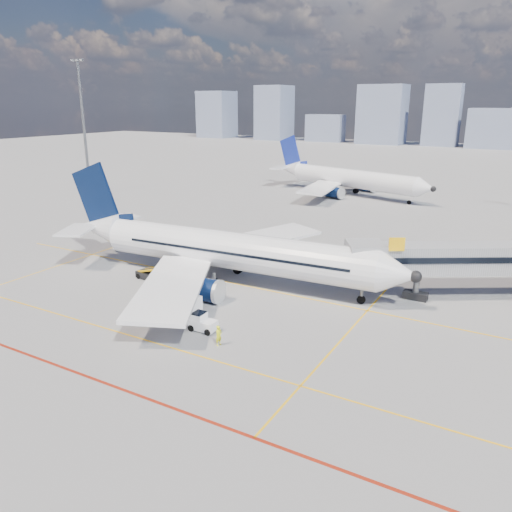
{
  "coord_description": "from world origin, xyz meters",
  "views": [
    {
      "loc": [
        25.49,
        -31.94,
        17.51
      ],
      "look_at": [
        3.85,
        6.02,
        4.0
      ],
      "focal_mm": 35.0,
      "sensor_mm": 36.0,
      "label": 1
    }
  ],
  "objects_px": {
    "main_aircraft": "(220,250)",
    "ramp_worker": "(219,335)",
    "second_aircraft": "(347,178)",
    "cargo_dolly": "(184,304)",
    "belt_loader": "(154,275)",
    "baggage_tug": "(202,322)"
  },
  "relations": [
    {
      "from": "main_aircraft",
      "to": "second_aircraft",
      "type": "xyz_separation_m",
      "value": [
        -5.91,
        53.68,
        0.0
      ]
    },
    {
      "from": "ramp_worker",
      "to": "second_aircraft",
      "type": "bearing_deg",
      "value": 20.88
    },
    {
      "from": "second_aircraft",
      "to": "main_aircraft",
      "type": "bearing_deg",
      "value": -66.89
    },
    {
      "from": "baggage_tug",
      "to": "cargo_dolly",
      "type": "distance_m",
      "value": 3.72
    },
    {
      "from": "ramp_worker",
      "to": "main_aircraft",
      "type": "bearing_deg",
      "value": 42.04
    },
    {
      "from": "belt_loader",
      "to": "ramp_worker",
      "type": "relative_size",
      "value": 3.63
    },
    {
      "from": "ramp_worker",
      "to": "belt_loader",
      "type": "bearing_deg",
      "value": 67.05
    },
    {
      "from": "main_aircraft",
      "to": "belt_loader",
      "type": "bearing_deg",
      "value": -151.11
    },
    {
      "from": "baggage_tug",
      "to": "cargo_dolly",
      "type": "bearing_deg",
      "value": 149.04
    },
    {
      "from": "main_aircraft",
      "to": "cargo_dolly",
      "type": "distance_m",
      "value": 9.44
    },
    {
      "from": "cargo_dolly",
      "to": "ramp_worker",
      "type": "bearing_deg",
      "value": -26.24
    },
    {
      "from": "second_aircraft",
      "to": "cargo_dolly",
      "type": "bearing_deg",
      "value": -65.82
    },
    {
      "from": "second_aircraft",
      "to": "ramp_worker",
      "type": "bearing_deg",
      "value": -61.29
    },
    {
      "from": "second_aircraft",
      "to": "belt_loader",
      "type": "distance_m",
      "value": 57.41
    },
    {
      "from": "second_aircraft",
      "to": "baggage_tug",
      "type": "relative_size",
      "value": 16.43
    },
    {
      "from": "second_aircraft",
      "to": "belt_loader",
      "type": "height_order",
      "value": "second_aircraft"
    },
    {
      "from": "main_aircraft",
      "to": "ramp_worker",
      "type": "relative_size",
      "value": 24.33
    },
    {
      "from": "main_aircraft",
      "to": "ramp_worker",
      "type": "height_order",
      "value": "main_aircraft"
    },
    {
      "from": "main_aircraft",
      "to": "baggage_tug",
      "type": "distance_m",
      "value": 12.29
    },
    {
      "from": "main_aircraft",
      "to": "belt_loader",
      "type": "height_order",
      "value": "main_aircraft"
    },
    {
      "from": "main_aircraft",
      "to": "cargo_dolly",
      "type": "height_order",
      "value": "main_aircraft"
    },
    {
      "from": "ramp_worker",
      "to": "cargo_dolly",
      "type": "bearing_deg",
      "value": 69.22
    }
  ]
}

